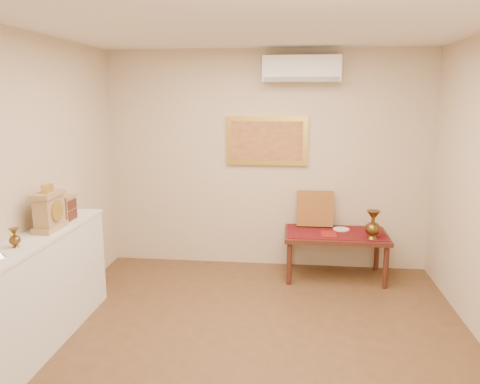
# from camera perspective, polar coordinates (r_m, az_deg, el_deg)

# --- Properties ---
(floor) EXTENTS (4.50, 4.50, 0.00)m
(floor) POSITION_cam_1_polar(r_m,az_deg,el_deg) (4.15, 1.18, -19.46)
(floor) COLOR brown
(floor) RESTS_ON ground
(ceiling) EXTENTS (4.50, 4.50, 0.00)m
(ceiling) POSITION_cam_1_polar(r_m,az_deg,el_deg) (3.60, 1.38, 20.56)
(ceiling) COLOR white
(ceiling) RESTS_ON ground
(wall_back) EXTENTS (4.00, 0.02, 2.70)m
(wall_back) POSITION_cam_1_polar(r_m,az_deg,el_deg) (5.85, 3.27, 3.84)
(wall_back) COLOR beige
(wall_back) RESTS_ON ground
(wall_front) EXTENTS (4.00, 0.02, 2.70)m
(wall_front) POSITION_cam_1_polar(r_m,az_deg,el_deg) (1.55, -6.76, -19.29)
(wall_front) COLOR beige
(wall_front) RESTS_ON ground
(wall_left) EXTENTS (0.02, 4.50, 2.70)m
(wall_left) POSITION_cam_1_polar(r_m,az_deg,el_deg) (4.30, -26.30, -0.19)
(wall_left) COLOR beige
(wall_left) RESTS_ON ground
(brass_urn_small) EXTENTS (0.09, 0.09, 0.20)m
(brass_urn_small) POSITION_cam_1_polar(r_m,az_deg,el_deg) (4.06, -25.80, -4.73)
(brass_urn_small) COLOR brown
(brass_urn_small) RESTS_ON display_ledge
(table_cloth) EXTENTS (1.14, 0.59, 0.01)m
(table_cloth) POSITION_cam_1_polar(r_m,az_deg,el_deg) (5.67, 11.60, -4.87)
(table_cloth) COLOR maroon
(table_cloth) RESTS_ON low_table
(brass_urn_tall) EXTENTS (0.18, 0.18, 0.40)m
(brass_urn_tall) POSITION_cam_1_polar(r_m,az_deg,el_deg) (5.48, 15.92, -3.48)
(brass_urn_tall) COLOR brown
(brass_urn_tall) RESTS_ON table_cloth
(plate) EXTENTS (0.20, 0.20, 0.01)m
(plate) POSITION_cam_1_polar(r_m,az_deg,el_deg) (5.79, 12.24, -4.46)
(plate) COLOR white
(plate) RESTS_ON table_cloth
(menu) EXTENTS (0.18, 0.25, 0.01)m
(menu) POSITION_cam_1_polar(r_m,az_deg,el_deg) (5.56, 10.74, -5.07)
(menu) COLOR maroon
(menu) RESTS_ON table_cloth
(cushion) EXTENTS (0.44, 0.19, 0.45)m
(cushion) POSITION_cam_1_polar(r_m,az_deg,el_deg) (5.85, 9.12, -2.00)
(cushion) COLOR maroon
(cushion) RESTS_ON table_cloth
(display_ledge) EXTENTS (0.37, 2.02, 0.98)m
(display_ledge) POSITION_cam_1_polar(r_m,az_deg,el_deg) (4.45, -23.36, -11.13)
(display_ledge) COLOR white
(display_ledge) RESTS_ON floor
(mantel_clock) EXTENTS (0.17, 0.36, 0.41)m
(mantel_clock) POSITION_cam_1_polar(r_m,az_deg,el_deg) (4.43, -22.22, -2.12)
(mantel_clock) COLOR tan
(mantel_clock) RESTS_ON display_ledge
(wooden_chest) EXTENTS (0.16, 0.21, 0.24)m
(wooden_chest) POSITION_cam_1_polar(r_m,az_deg,el_deg) (4.72, -20.57, -1.84)
(wooden_chest) COLOR tan
(wooden_chest) RESTS_ON display_ledge
(low_table) EXTENTS (1.20, 0.70, 0.55)m
(low_table) POSITION_cam_1_polar(r_m,az_deg,el_deg) (5.69, 11.57, -5.54)
(low_table) COLOR #4B2016
(low_table) RESTS_ON floor
(painting) EXTENTS (1.00, 0.06, 0.60)m
(painting) POSITION_cam_1_polar(r_m,az_deg,el_deg) (5.79, 3.29, 6.25)
(painting) COLOR gold
(painting) RESTS_ON wall_back
(ac_unit) EXTENTS (0.90, 0.25, 0.30)m
(ac_unit) POSITION_cam_1_polar(r_m,az_deg,el_deg) (5.67, 7.51, 14.64)
(ac_unit) COLOR white
(ac_unit) RESTS_ON wall_back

